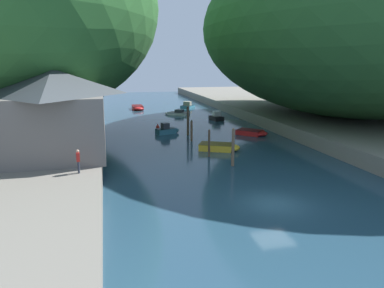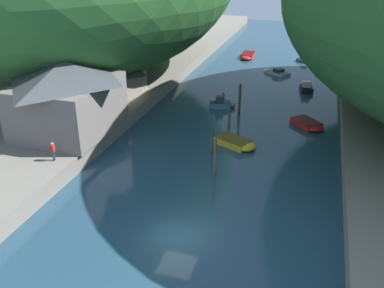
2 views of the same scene
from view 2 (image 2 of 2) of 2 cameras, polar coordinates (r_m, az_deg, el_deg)
water_surface at (r=56.29m, az=7.78°, el=5.91°), size 130.00×130.00×0.00m
left_bank at (r=63.09m, az=-12.54°, el=8.38°), size 22.00×120.00×1.55m
waterfront_building at (r=42.67m, az=-16.32°, el=6.27°), size 8.50×10.57×7.12m
boathouse_shed at (r=52.82m, az=-10.29°, el=8.83°), size 5.95×7.48×4.40m
boat_far_right_bank at (r=77.87m, az=7.40°, el=11.57°), size 2.03×5.18×0.71m
boat_mid_channel at (r=61.21m, az=14.96°, el=7.30°), size 2.07×3.43×1.47m
boat_navy_launch at (r=42.68m, az=6.07°, el=0.12°), size 4.72×3.66×0.71m
boat_far_upstream at (r=68.64m, az=11.11°, el=9.43°), size 4.73×4.13×0.94m
boat_red_skiff at (r=52.90m, az=4.13°, el=5.35°), size 3.40×2.21×1.46m
boat_near_quay at (r=77.87m, az=15.19°, el=10.94°), size 3.85×4.38×1.29m
boat_open_rowboat at (r=48.69m, az=15.34°, el=2.52°), size 4.16×4.27×0.63m
mooring_post_nearest at (r=36.85m, az=3.09°, el=-1.57°), size 0.27×0.27×3.47m
mooring_post_second at (r=40.50m, az=2.73°, el=0.43°), size 0.22×0.22×2.75m
mooring_post_fourth at (r=47.44m, az=5.02°, el=3.98°), size 0.26×0.26×2.51m
mooring_post_farthest at (r=50.56m, az=6.37°, el=6.01°), size 0.32×0.32×3.73m
channel_buoy_near at (r=56.61m, az=4.19°, el=6.51°), size 0.52×0.52×0.77m
person_on_quay at (r=37.87m, az=-18.06°, el=-0.78°), size 0.27×0.41×1.69m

